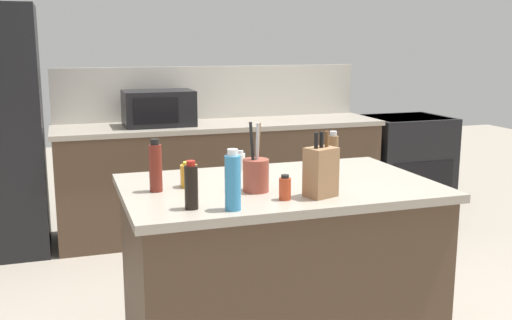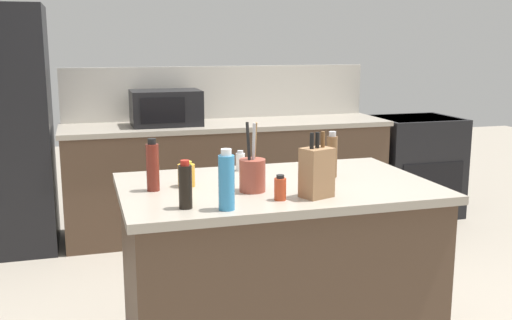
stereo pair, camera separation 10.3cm
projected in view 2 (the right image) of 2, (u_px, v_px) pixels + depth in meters
The scene contains 14 objects.
back_counter_run at pixel (229, 177), 5.14m from camera, with size 2.75×0.66×0.94m.
wall_backsplash at pixel (220, 92), 5.30m from camera, with size 2.71×0.03×0.46m, color beige.
kitchen_island at pixel (276, 275), 2.98m from camera, with size 1.49×0.94×0.94m.
range_oven at pixel (414, 165), 5.63m from camera, with size 0.76×0.65×0.92m.
microwave at pixel (166, 108), 4.87m from camera, with size 0.56×0.39×0.29m.
knife_block at pixel (317, 172), 2.63m from camera, with size 0.16×0.14×0.29m.
utensil_crock at pixel (252, 174), 2.73m from camera, with size 0.12×0.12×0.32m.
vinegar_bottle at pixel (153, 166), 2.74m from camera, with size 0.06×0.06×0.24m.
spice_jar_paprika at pixel (280, 188), 2.59m from camera, with size 0.05×0.05×0.11m.
honey_jar at pixel (186, 175), 2.83m from camera, with size 0.08×0.08×0.12m.
pepper_grinder at pixel (332, 156), 3.02m from camera, with size 0.05×0.05×0.23m.
soy_sauce_bottle at pixel (185, 186), 2.45m from camera, with size 0.06×0.06×0.20m.
salt_shaker at pixel (240, 161), 3.18m from camera, with size 0.05×0.05×0.11m.
dish_soap_bottle at pixel (226, 181), 2.43m from camera, with size 0.07×0.07×0.25m.
Camera 2 is at (-0.89, -2.67, 1.62)m, focal length 42.00 mm.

